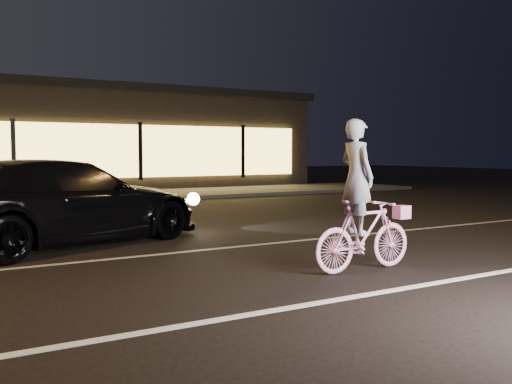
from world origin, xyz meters
TOP-DOWN VIEW (x-y plane):
  - ground at (0.00, 0.00)m, footprint 90.00×90.00m
  - lane_stripe_near at (0.00, -1.50)m, footprint 60.00×0.12m
  - lane_stripe_far at (0.00, 2.00)m, footprint 60.00×0.10m
  - sidewalk at (0.00, 13.00)m, footprint 30.00×4.00m
  - cyclist at (2.08, -0.51)m, footprint 1.58×0.54m
  - sedan at (-0.80, 3.64)m, footprint 5.37×3.60m

SIDE VIEW (x-z plane):
  - ground at x=0.00m, z-range 0.00..0.00m
  - lane_stripe_near at x=0.00m, z-range 0.00..0.01m
  - lane_stripe_far at x=0.00m, z-range 0.00..0.01m
  - sidewalk at x=0.00m, z-range 0.00..0.12m
  - cyclist at x=2.08m, z-range -0.29..1.70m
  - sedan at x=-0.80m, z-range 0.00..1.44m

